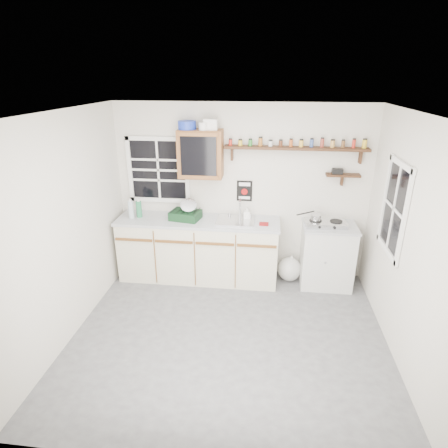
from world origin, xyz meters
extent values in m
cube|color=#494A4C|center=(0.00, 0.00, -0.01)|extent=(3.60, 3.20, 0.02)
cube|color=white|center=(0.00, 0.00, 2.51)|extent=(3.60, 3.20, 0.02)
cube|color=beige|center=(-1.81, 0.00, 1.25)|extent=(0.02, 3.20, 2.50)
cube|color=beige|center=(1.81, 0.00, 1.25)|extent=(0.02, 3.20, 2.50)
cube|color=beige|center=(0.00, 1.61, 1.25)|extent=(3.60, 0.02, 2.50)
cube|color=beige|center=(0.00, -1.61, 1.25)|extent=(3.60, 0.02, 2.50)
cube|color=beige|center=(-0.58, 1.30, 0.44)|extent=(2.27, 0.60, 0.88)
cube|color=#AEB1B6|center=(-0.58, 1.30, 0.90)|extent=(2.31, 0.62, 0.04)
cube|color=brown|center=(-1.44, 0.99, 0.70)|extent=(0.53, 0.02, 0.03)
cube|color=brown|center=(-0.87, 0.99, 0.70)|extent=(0.53, 0.02, 0.03)
cube|color=brown|center=(-0.30, 0.99, 0.70)|extent=(0.53, 0.02, 0.03)
cube|color=brown|center=(0.27, 0.99, 0.70)|extent=(0.53, 0.02, 0.03)
cube|color=silver|center=(1.25, 1.33, 0.44)|extent=(0.70, 0.55, 0.88)
cube|color=#AEB1B6|center=(1.25, 1.33, 0.90)|extent=(0.73, 0.57, 0.03)
cube|color=#BBBBC0|center=(-0.05, 1.30, 0.93)|extent=(0.52, 0.44, 0.03)
cylinder|color=#BBBBC0|center=(0.00, 1.46, 1.06)|extent=(0.02, 0.02, 0.28)
cylinder|color=#BBBBC0|center=(0.00, 1.40, 1.19)|extent=(0.02, 0.14, 0.02)
cube|color=brown|center=(-0.55, 1.45, 1.82)|extent=(0.60, 0.30, 0.65)
cube|color=black|center=(-0.55, 1.29, 1.82)|extent=(0.48, 0.02, 0.52)
cylinder|color=#1A33AF|center=(-0.73, 1.45, 2.21)|extent=(0.24, 0.24, 0.11)
cube|color=silver|center=(-0.41, 1.45, 2.22)|extent=(0.18, 0.15, 0.14)
cylinder|color=silver|center=(-0.50, 1.40, 2.20)|extent=(0.12, 0.12, 0.10)
cube|color=black|center=(0.73, 1.51, 1.92)|extent=(1.91, 0.18, 0.04)
cube|color=black|center=(-0.13, 1.55, 1.82)|extent=(0.03, 0.10, 0.18)
cube|color=black|center=(1.58, 1.55, 1.82)|extent=(0.03, 0.10, 0.18)
cylinder|color=red|center=(-0.15, 1.51, 1.98)|extent=(0.05, 0.05, 0.08)
cylinder|color=black|center=(-0.15, 1.51, 2.02)|extent=(0.04, 0.04, 0.02)
cylinder|color=gold|center=(-0.02, 1.51, 1.97)|extent=(0.06, 0.06, 0.07)
cylinder|color=black|center=(-0.02, 1.51, 2.02)|extent=(0.05, 0.05, 0.02)
cylinder|color=#267226|center=(0.12, 1.51, 1.98)|extent=(0.05, 0.05, 0.08)
cylinder|color=black|center=(0.12, 1.51, 2.03)|extent=(0.05, 0.05, 0.02)
cylinder|color=#99591E|center=(0.25, 1.51, 1.99)|extent=(0.06, 0.06, 0.11)
cylinder|color=black|center=(0.25, 1.51, 2.05)|extent=(0.05, 0.05, 0.02)
cylinder|color=silver|center=(0.39, 1.51, 1.97)|extent=(0.06, 0.06, 0.07)
cylinder|color=black|center=(0.39, 1.51, 2.02)|extent=(0.05, 0.05, 0.02)
cylinder|color=#4C2614|center=(0.52, 1.51, 1.98)|extent=(0.05, 0.05, 0.08)
cylinder|color=black|center=(0.52, 1.51, 2.02)|extent=(0.04, 0.04, 0.02)
cylinder|color=#B24C19|center=(0.66, 1.51, 1.98)|extent=(0.05, 0.05, 0.09)
cylinder|color=black|center=(0.66, 1.51, 2.04)|extent=(0.04, 0.04, 0.02)
cylinder|color=gold|center=(0.79, 1.51, 1.98)|extent=(0.06, 0.06, 0.09)
cylinder|color=black|center=(0.79, 1.51, 2.03)|extent=(0.05, 0.05, 0.02)
cylinder|color=#334C8C|center=(0.93, 1.51, 1.99)|extent=(0.05, 0.05, 0.10)
cylinder|color=black|center=(0.93, 1.51, 2.05)|extent=(0.04, 0.04, 0.02)
cylinder|color=maroon|center=(1.06, 1.51, 1.99)|extent=(0.05, 0.05, 0.11)
cylinder|color=black|center=(1.06, 1.51, 2.06)|extent=(0.05, 0.05, 0.02)
cylinder|color=#BF8C3F|center=(1.20, 1.51, 1.98)|extent=(0.06, 0.06, 0.09)
cylinder|color=black|center=(1.20, 1.51, 2.04)|extent=(0.05, 0.05, 0.02)
cylinder|color=brown|center=(1.33, 1.51, 1.98)|extent=(0.05, 0.05, 0.09)
cylinder|color=black|center=(1.33, 1.51, 2.04)|extent=(0.04, 0.04, 0.02)
cylinder|color=red|center=(1.47, 1.51, 1.99)|extent=(0.04, 0.04, 0.11)
cylinder|color=black|center=(1.47, 1.51, 2.05)|extent=(0.04, 0.04, 0.02)
cylinder|color=gold|center=(1.60, 1.51, 1.99)|extent=(0.06, 0.06, 0.11)
cylinder|color=black|center=(1.60, 1.51, 2.05)|extent=(0.05, 0.05, 0.02)
cube|color=black|center=(1.38, 1.52, 1.57)|extent=(0.45, 0.15, 0.03)
cube|color=black|center=(1.38, 1.56, 1.49)|extent=(0.03, 0.08, 0.14)
cube|color=black|center=(1.30, 1.52, 1.62)|extent=(0.14, 0.10, 0.07)
cube|color=black|center=(0.05, 1.59, 1.28)|extent=(0.22, 0.01, 0.30)
cube|color=white|center=(0.05, 1.58, 1.38)|extent=(0.16, 0.00, 0.05)
cylinder|color=#A50C0C|center=(0.05, 1.58, 1.27)|extent=(0.09, 0.01, 0.09)
cube|color=white|center=(0.05, 1.58, 1.18)|extent=(0.16, 0.00, 0.04)
cube|color=black|center=(-1.20, 1.59, 1.55)|extent=(0.85, 0.02, 0.90)
cube|color=silver|center=(-1.20, 1.59, 1.55)|extent=(0.93, 0.03, 0.98)
cube|color=black|center=(1.79, 0.55, 1.45)|extent=(0.02, 0.70, 1.00)
cube|color=silver|center=(1.79, 0.55, 1.45)|extent=(0.03, 0.78, 1.08)
cylinder|color=#A9BCC6|center=(-1.54, 1.25, 1.05)|extent=(0.07, 0.07, 0.25)
cylinder|color=silver|center=(-1.54, 1.25, 1.19)|extent=(0.04, 0.04, 0.03)
cylinder|color=#28794C|center=(-1.44, 1.31, 1.04)|extent=(0.08, 0.08, 0.24)
cylinder|color=silver|center=(-1.44, 1.31, 1.17)|extent=(0.04, 0.04, 0.03)
cube|color=black|center=(-0.76, 1.30, 0.98)|extent=(0.45, 0.38, 0.12)
cylinder|color=#BBBBC0|center=(-0.71, 1.30, 1.10)|extent=(0.26, 0.29, 0.24)
imported|color=white|center=(0.10, 1.39, 1.01)|extent=(0.09, 0.10, 0.19)
cube|color=maroon|center=(0.35, 1.22, 0.93)|extent=(0.13, 0.11, 0.02)
cube|color=#BBBBC0|center=(1.18, 1.31, 0.94)|extent=(0.57, 0.33, 0.07)
cylinder|color=black|center=(1.05, 1.31, 0.98)|extent=(0.17, 0.17, 0.01)
cylinder|color=black|center=(1.32, 1.31, 0.98)|extent=(0.17, 0.17, 0.01)
cylinder|color=#BBBBC0|center=(1.05, 1.31, 1.02)|extent=(0.14, 0.14, 0.09)
cylinder|color=black|center=(0.91, 1.37, 1.06)|extent=(0.23, 0.18, 0.14)
ellipsoid|color=beige|center=(0.75, 1.36, 0.18)|extent=(0.38, 0.34, 0.40)
cone|color=beige|center=(0.77, 1.36, 0.36)|extent=(0.11, 0.11, 0.11)
camera|label=1|loc=(0.37, -3.56, 2.83)|focal=30.00mm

